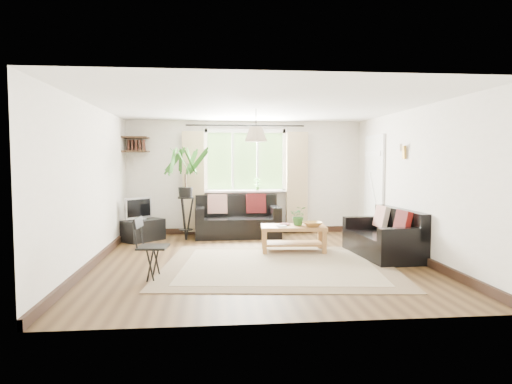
{
  "coord_description": "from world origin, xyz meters",
  "views": [
    {
      "loc": [
        -0.73,
        -7.0,
        1.57
      ],
      "look_at": [
        0.0,
        0.4,
        1.05
      ],
      "focal_mm": 32.0,
      "sensor_mm": 36.0,
      "label": 1
    }
  ],
  "objects": [
    {
      "name": "coffee_table",
      "position": [
        0.67,
        0.65,
        0.22
      ],
      "size": [
        1.14,
        0.69,
        0.45
      ],
      "primitive_type": null,
      "rotation": [
        0.0,
        0.0,
        -0.08
      ],
      "color": "brown",
      "rests_on": "floor"
    },
    {
      "name": "bowl",
      "position": [
        0.98,
        0.53,
        0.49
      ],
      "size": [
        0.36,
        0.36,
        0.08
      ],
      "primitive_type": "imported",
      "rotation": [
        0.0,
        0.0,
        0.11
      ],
      "color": "#A37738",
      "rests_on": "coffee_table"
    },
    {
      "name": "wall_sconce",
      "position": [
        2.43,
        0.3,
        1.74
      ],
      "size": [
        0.12,
        0.12,
        0.28
      ],
      "primitive_type": null,
      "color": "beige",
      "rests_on": "wall_right"
    },
    {
      "name": "sofa_back",
      "position": [
        -0.2,
        2.26,
        0.4
      ],
      "size": [
        1.72,
        0.88,
        0.8
      ],
      "primitive_type": null,
      "rotation": [
        0.0,
        0.0,
        0.02
      ],
      "color": "black",
      "rests_on": "floor"
    },
    {
      "name": "corner_shelf",
      "position": [
        -2.25,
        2.5,
        1.89
      ],
      "size": [
        0.5,
        0.5,
        0.34
      ],
      "primitive_type": null,
      "color": "black",
      "rests_on": "wall_back"
    },
    {
      "name": "floor",
      "position": [
        0.0,
        0.0,
        0.0
      ],
      "size": [
        5.5,
        5.5,
        0.0
      ],
      "primitive_type": "plane",
      "color": "#2F1F0F",
      "rests_on": "ground"
    },
    {
      "name": "tv_stand",
      "position": [
        -2.06,
        1.98,
        0.21
      ],
      "size": [
        0.85,
        0.85,
        0.41
      ],
      "primitive_type": "cube",
      "rotation": [
        0.0,
        0.0,
        0.79
      ],
      "color": "black",
      "rests_on": "floor"
    },
    {
      "name": "door",
      "position": [
        2.47,
        1.7,
        1.0
      ],
      "size": [
        0.06,
        0.96,
        2.06
      ],
      "primitive_type": "cube",
      "color": "silver",
      "rests_on": "wall_right"
    },
    {
      "name": "book_b",
      "position": [
        0.46,
        0.79,
        0.46
      ],
      "size": [
        0.22,
        0.26,
        0.02
      ],
      "primitive_type": "imported",
      "rotation": [
        0.0,
        0.0,
        -0.29
      ],
      "color": "#552422",
      "rests_on": "coffee_table"
    },
    {
      "name": "window",
      "position": [
        0.0,
        2.71,
        1.55
      ],
      "size": [
        2.5,
        0.16,
        2.16
      ],
      "primitive_type": null,
      "color": "white",
      "rests_on": "wall_back"
    },
    {
      "name": "palm_stand",
      "position": [
        -1.23,
        2.0,
        0.92
      ],
      "size": [
        0.77,
        0.77,
        1.84
      ],
      "primitive_type": null,
      "rotation": [
        0.0,
        0.0,
        0.09
      ],
      "color": "black",
      "rests_on": "floor"
    },
    {
      "name": "wall_back",
      "position": [
        0.0,
        2.75,
        1.2
      ],
      "size": [
        5.0,
        0.02,
        2.4
      ],
      "primitive_type": "cube",
      "color": "silver",
      "rests_on": "floor"
    },
    {
      "name": "book_a",
      "position": [
        0.38,
        0.58,
        0.46
      ],
      "size": [
        0.17,
        0.22,
        0.02
      ],
      "primitive_type": "imported",
      "rotation": [
        0.0,
        0.0,
        0.08
      ],
      "color": "silver",
      "rests_on": "coffee_table"
    },
    {
      "name": "folding_chair",
      "position": [
        -1.5,
        -0.92,
        0.41
      ],
      "size": [
        0.46,
        0.46,
        0.81
      ],
      "primitive_type": null,
      "rotation": [
        0.0,
        0.0,
        1.47
      ],
      "color": "black",
      "rests_on": "floor"
    },
    {
      "name": "wall_left",
      "position": [
        -2.5,
        0.0,
        1.2
      ],
      "size": [
        0.02,
        5.5,
        2.4
      ],
      "primitive_type": "cube",
      "color": "silver",
      "rests_on": "floor"
    },
    {
      "name": "tv",
      "position": [
        -2.14,
        1.98,
        0.64
      ],
      "size": [
        0.56,
        0.56,
        0.45
      ],
      "primitive_type": null,
      "rotation": [
        0.0,
        0.0,
        0.79
      ],
      "color": "#A5A5AA",
      "rests_on": "tv_stand"
    },
    {
      "name": "ceiling",
      "position": [
        0.0,
        0.0,
        2.4
      ],
      "size": [
        5.5,
        5.5,
        0.0
      ],
      "primitive_type": "plane",
      "rotation": [
        3.14,
        0.0,
        0.0
      ],
      "color": "white",
      "rests_on": "floor"
    },
    {
      "name": "pendant_lamp",
      "position": [
        0.0,
        0.4,
        2.05
      ],
      "size": [
        0.36,
        0.36,
        0.54
      ],
      "primitive_type": null,
      "color": "beige",
      "rests_on": "ceiling"
    },
    {
      "name": "rug",
      "position": [
        0.26,
        -0.38,
        0.01
      ],
      "size": [
        3.68,
        3.26,
        0.02
      ],
      "primitive_type": "cube",
      "rotation": [
        0.0,
        0.0,
        -0.11
      ],
      "color": "#C0B395",
      "rests_on": "floor"
    },
    {
      "name": "table_plant",
      "position": [
        0.77,
        0.7,
        0.61
      ],
      "size": [
        0.36,
        0.33,
        0.33
      ],
      "primitive_type": "imported",
      "rotation": [
        0.0,
        0.0,
        -0.27
      ],
      "color": "#295D25",
      "rests_on": "coffee_table"
    },
    {
      "name": "wall_front",
      "position": [
        0.0,
        -2.75,
        1.2
      ],
      "size": [
        5.0,
        0.02,
        2.4
      ],
      "primitive_type": "cube",
      "color": "silver",
      "rests_on": "floor"
    },
    {
      "name": "sofa_right",
      "position": [
        2.05,
        0.13,
        0.37
      ],
      "size": [
        1.62,
        0.9,
        0.74
      ],
      "primitive_type": null,
      "rotation": [
        0.0,
        0.0,
        -1.49
      ],
      "color": "black",
      "rests_on": "floor"
    },
    {
      "name": "wall_right",
      "position": [
        2.5,
        0.0,
        1.2
      ],
      "size": [
        0.02,
        5.5,
        2.4
      ],
      "primitive_type": "cube",
      "color": "silver",
      "rests_on": "floor"
    },
    {
      "name": "sill_plant",
      "position": [
        0.25,
        2.63,
        1.06
      ],
      "size": [
        0.14,
        0.1,
        0.27
      ],
      "primitive_type": "imported",
      "color": "#2D6023",
      "rests_on": "window"
    }
  ]
}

